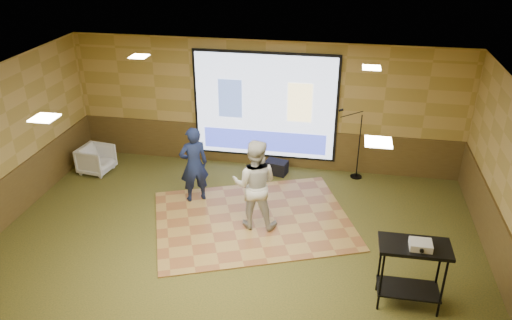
% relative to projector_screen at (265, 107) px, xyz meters
% --- Properties ---
extents(ground, '(9.00, 9.00, 0.00)m').
position_rel_projector_screen_xyz_m(ground, '(0.00, -3.44, -1.47)').
color(ground, '#303B1B').
rests_on(ground, ground).
extents(room_shell, '(9.04, 7.04, 3.02)m').
position_rel_projector_screen_xyz_m(room_shell, '(0.00, -3.44, 0.62)').
color(room_shell, '#AD8E48').
rests_on(room_shell, ground).
extents(wainscot_back, '(9.00, 0.04, 0.95)m').
position_rel_projector_screen_xyz_m(wainscot_back, '(0.00, 0.04, -1.00)').
color(wainscot_back, '#4B3719').
rests_on(wainscot_back, ground).
extents(wainscot_left, '(0.04, 7.00, 0.95)m').
position_rel_projector_screen_xyz_m(wainscot_left, '(-4.48, -3.44, -1.00)').
color(wainscot_left, '#4B3719').
rests_on(wainscot_left, ground).
extents(wainscot_right, '(0.04, 7.00, 0.95)m').
position_rel_projector_screen_xyz_m(wainscot_right, '(4.48, -3.44, -1.00)').
color(wainscot_right, '#4B3719').
rests_on(wainscot_right, ground).
extents(projector_screen, '(3.32, 0.06, 2.52)m').
position_rel_projector_screen_xyz_m(projector_screen, '(0.00, 0.00, 0.00)').
color(projector_screen, black).
rests_on(projector_screen, room_shell).
extents(downlight_nw, '(0.32, 0.32, 0.02)m').
position_rel_projector_screen_xyz_m(downlight_nw, '(-2.20, -1.64, 1.50)').
color(downlight_nw, '#FFE8BF').
rests_on(downlight_nw, room_shell).
extents(downlight_ne, '(0.32, 0.32, 0.02)m').
position_rel_projector_screen_xyz_m(downlight_ne, '(2.20, -1.64, 1.50)').
color(downlight_ne, '#FFE8BF').
rests_on(downlight_ne, room_shell).
extents(downlight_sw, '(0.32, 0.32, 0.02)m').
position_rel_projector_screen_xyz_m(downlight_sw, '(-2.20, -4.94, 1.50)').
color(downlight_sw, '#FFE8BF').
rests_on(downlight_sw, room_shell).
extents(downlight_se, '(0.32, 0.32, 0.02)m').
position_rel_projector_screen_xyz_m(downlight_se, '(2.20, -4.94, 1.50)').
color(downlight_se, '#FFE8BF').
rests_on(downlight_se, room_shell).
extents(dance_floor, '(4.53, 4.02, 0.03)m').
position_rel_projector_screen_xyz_m(dance_floor, '(0.18, -2.43, -1.46)').
color(dance_floor, '#A47B3C').
rests_on(dance_floor, ground).
extents(player_left, '(0.71, 0.64, 1.63)m').
position_rel_projector_screen_xyz_m(player_left, '(-1.15, -1.88, -0.63)').
color(player_left, '#151F43').
rests_on(player_left, dance_floor).
extents(player_right, '(0.88, 0.70, 1.78)m').
position_rel_projector_screen_xyz_m(player_right, '(0.25, -2.60, -0.56)').
color(player_right, beige).
rests_on(player_right, dance_floor).
extents(av_table, '(1.04, 0.55, 1.10)m').
position_rel_projector_screen_xyz_m(av_table, '(2.95, -4.29, -0.68)').
color(av_table, black).
rests_on(av_table, ground).
extents(projector, '(0.32, 0.26, 0.11)m').
position_rel_projector_screen_xyz_m(projector, '(3.01, -4.36, -0.33)').
color(projector, silver).
rests_on(projector, av_table).
extents(mic_stand, '(0.65, 0.26, 1.65)m').
position_rel_projector_screen_xyz_m(mic_stand, '(2.12, -0.21, -0.98)').
color(mic_stand, black).
rests_on(mic_stand, ground).
extents(banquet_chair, '(0.78, 0.77, 0.64)m').
position_rel_projector_screen_xyz_m(banquet_chair, '(-3.79, -1.04, -1.16)').
color(banquet_chair, gray).
rests_on(banquet_chair, ground).
extents(duffel_bag, '(0.56, 0.44, 0.31)m').
position_rel_projector_screen_xyz_m(duffel_bag, '(0.34, -0.36, -1.32)').
color(duffel_bag, black).
rests_on(duffel_bag, ground).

